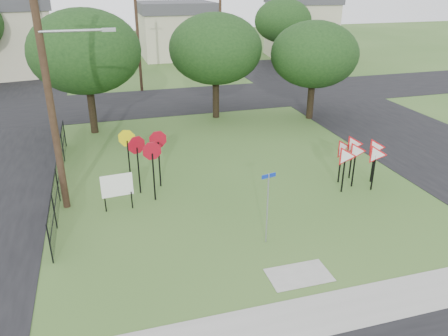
# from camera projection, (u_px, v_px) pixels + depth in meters

# --- Properties ---
(ground) EXTENTS (140.00, 140.00, 0.00)m
(ground) POSITION_uv_depth(u_px,v_px,m) (271.00, 236.00, 16.07)
(ground) COLOR #345921
(sidewalk) EXTENTS (30.00, 1.60, 0.02)m
(sidewalk) POSITION_uv_depth(u_px,v_px,m) (326.00, 313.00, 12.37)
(sidewalk) COLOR gray
(sidewalk) RESTS_ON ground
(street_right) EXTENTS (8.00, 50.00, 0.02)m
(street_right) POSITION_uv_depth(u_px,v_px,m) (387.00, 126.00, 27.94)
(street_right) COLOR black
(street_right) RESTS_ON ground
(street_far) EXTENTS (60.00, 8.00, 0.02)m
(street_far) POSITION_uv_depth(u_px,v_px,m) (174.00, 101.00, 33.66)
(street_far) COLOR black
(street_far) RESTS_ON ground
(curb_pad) EXTENTS (2.00, 1.20, 0.02)m
(curb_pad) POSITION_uv_depth(u_px,v_px,m) (299.00, 275.00, 13.96)
(curb_pad) COLOR gray
(curb_pad) RESTS_ON ground
(street_name_sign) EXTENTS (0.55, 0.14, 2.69)m
(street_name_sign) POSITION_uv_depth(u_px,v_px,m) (267.00, 204.00, 15.10)
(street_name_sign) COLOR #94989C
(street_name_sign) RESTS_ON ground
(stop_sign_cluster) EXTENTS (2.08, 2.04, 2.66)m
(stop_sign_cluster) POSITION_uv_depth(u_px,v_px,m) (144.00, 150.00, 18.74)
(stop_sign_cluster) COLOR black
(stop_sign_cluster) RESTS_ON ground
(yield_sign_cluster) EXTENTS (2.79, 1.71, 2.19)m
(yield_sign_cluster) POSITION_uv_depth(u_px,v_px,m) (358.00, 152.00, 19.40)
(yield_sign_cluster) COLOR black
(yield_sign_cluster) RESTS_ON ground
(info_board) EXTENTS (1.26, 0.16, 1.58)m
(info_board) POSITION_uv_depth(u_px,v_px,m) (117.00, 187.00, 17.49)
(info_board) COLOR black
(info_board) RESTS_ON ground
(utility_pole_main) EXTENTS (3.55, 0.33, 10.00)m
(utility_pole_main) POSITION_uv_depth(u_px,v_px,m) (49.00, 82.00, 16.08)
(utility_pole_main) COLOR #3D2A1C
(utility_pole_main) RESTS_ON ground
(far_pole_a) EXTENTS (1.40, 0.24, 9.00)m
(far_pole_a) POSITION_uv_depth(u_px,v_px,m) (138.00, 34.00, 34.82)
(far_pole_a) COLOR #3D2A1C
(far_pole_a) RESTS_ON ground
(far_pole_b) EXTENTS (1.40, 0.24, 8.50)m
(far_pole_b) POSITION_uv_depth(u_px,v_px,m) (220.00, 29.00, 40.49)
(far_pole_b) COLOR #3D2A1C
(far_pole_b) RESTS_ON ground
(far_pole_c) EXTENTS (1.40, 0.24, 9.00)m
(far_pole_c) POSITION_uv_depth(u_px,v_px,m) (38.00, 29.00, 38.04)
(far_pole_c) COLOR #3D2A1C
(far_pole_c) RESTS_ON ground
(fence_run) EXTENTS (0.05, 11.55, 1.50)m
(fence_run) POSITION_uv_depth(u_px,v_px,m) (59.00, 174.00, 19.31)
(fence_run) COLOR black
(fence_run) RESTS_ON ground
(house_mid) EXTENTS (8.40, 8.40, 6.20)m
(house_mid) POSITION_uv_depth(u_px,v_px,m) (176.00, 29.00, 51.01)
(house_mid) COLOR beige
(house_mid) RESTS_ON ground
(house_right) EXTENTS (8.30, 8.30, 7.20)m
(house_right) POSITION_uv_depth(u_px,v_px,m) (301.00, 25.00, 50.88)
(house_right) COLOR beige
(house_right) RESTS_ON ground
(tree_near_left) EXTENTS (6.40, 6.40, 7.27)m
(tree_near_left) POSITION_uv_depth(u_px,v_px,m) (85.00, 52.00, 24.90)
(tree_near_left) COLOR black
(tree_near_left) RESTS_ON ground
(tree_near_mid) EXTENTS (6.00, 6.00, 6.80)m
(tree_near_mid) POSITION_uv_depth(u_px,v_px,m) (215.00, 49.00, 27.95)
(tree_near_mid) COLOR black
(tree_near_mid) RESTS_ON ground
(tree_near_right) EXTENTS (5.60, 5.60, 6.33)m
(tree_near_right) POSITION_uv_depth(u_px,v_px,m) (314.00, 55.00, 27.86)
(tree_near_right) COLOR black
(tree_near_right) RESTS_ON ground
(tree_far_right) EXTENTS (6.00, 6.00, 6.80)m
(tree_far_right) POSITION_uv_depth(u_px,v_px,m) (283.00, 21.00, 45.98)
(tree_far_right) COLOR black
(tree_far_right) RESTS_ON ground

